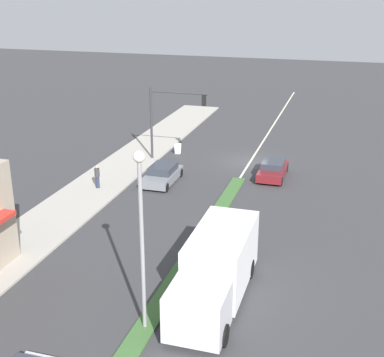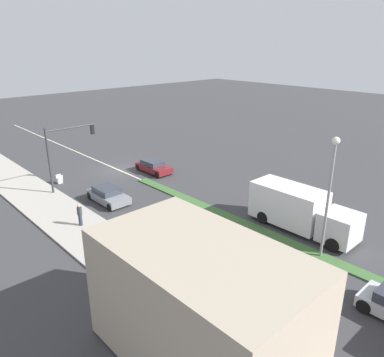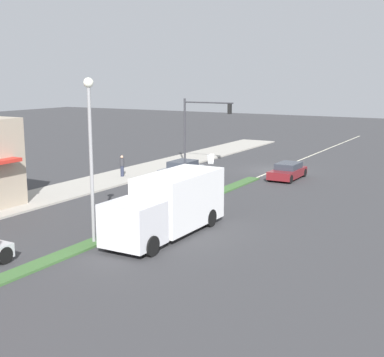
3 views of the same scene
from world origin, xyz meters
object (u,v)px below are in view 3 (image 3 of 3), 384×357
Objects in this scene: sedan_maroon at (288,171)px; suv_grey at (182,169)px; street_lamp at (90,140)px; pedestrian at (122,165)px; warning_aframe_sign at (211,159)px; delivery_truck at (169,205)px; traffic_signal_main at (200,121)px.

suv_grey reaches higher than sedan_maroon.
street_lamp is 16.57m from pedestrian.
warning_aframe_sign is at bearing -106.24° from pedestrian.
sedan_maroon is (0.00, -16.41, -0.89)m from delivery_truck.
pedestrian is at bearing 28.11° from sedan_maroon.
sedan_maroon is at bearing -151.89° from pedestrian.
warning_aframe_sign is 8.91m from sedan_maroon.
warning_aframe_sign is 6.75m from suv_grey.
pedestrian is (8.73, -13.56, -3.82)m from street_lamp.
delivery_truck is (-2.20, -2.99, -3.31)m from street_lamp.
street_lamp reaches higher than traffic_signal_main.
traffic_signal_main reaches higher than suv_grey.
suv_grey reaches higher than warning_aframe_sign.
delivery_truck is 14.94m from suv_grey.
delivery_truck reaches higher than suv_grey.
street_lamp is 1.87× the size of suv_grey.
suv_grey is at bearing 24.90° from sedan_maroon.
sedan_maroon is (-2.20, -19.40, -4.19)m from street_lamp.
street_lamp is 0.98× the size of delivery_truck.
street_lamp is at bearing 53.64° from delivery_truck.
sedan_maroon is at bearing -96.47° from street_lamp.
street_lamp is (-6.12, 20.81, 0.88)m from traffic_signal_main.
delivery_truck reaches higher than sedan_maroon.
street_lamp reaches higher than sedan_maroon.
traffic_signal_main is 0.75× the size of delivery_truck.
warning_aframe_sign is at bearing -80.95° from suv_grey.
sedan_maroon is (-8.26, 3.32, 0.16)m from warning_aframe_sign.
traffic_signal_main is 3.97m from warning_aframe_sign.
pedestrian is 0.21× the size of delivery_truck.
sedan_maroon is at bearing 158.08° from warning_aframe_sign.
suv_grey is at bearing 99.05° from warning_aframe_sign.
warning_aframe_sign is at bearing -91.87° from traffic_signal_main.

